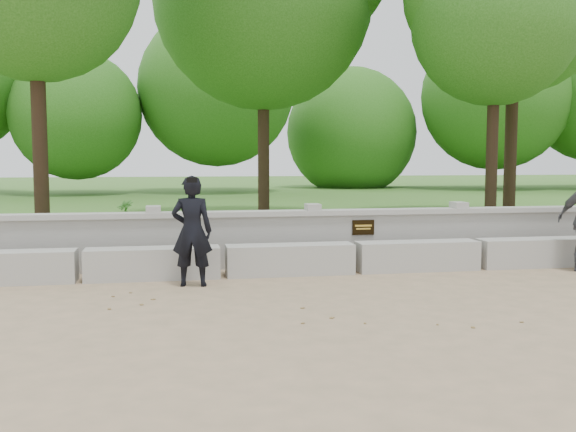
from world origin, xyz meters
The scene contains 10 objects.
ground centered at (0.00, 0.00, 0.00)m, with size 80.00×80.00×0.00m, color tan.
lawn centered at (0.00, 14.00, 0.12)m, with size 40.00×22.00×0.25m, color #3A671F.
concrete_bench centered at (0.00, 1.90, 0.22)m, with size 11.90×0.45×0.45m.
parapet_wall centered at (0.00, 2.60, 0.46)m, with size 12.50×0.35×0.90m.
man_main centered at (-2.46, 1.28, 0.75)m, with size 0.59×0.53×1.50m.
tree_near_right centered at (3.88, 5.08, 4.78)m, with size 3.46×3.46×6.27m.
shrub_a centered at (-2.28, 3.94, 0.51)m, with size 0.28×0.19×0.52m, color #3D7C2A.
shrub_b centered at (3.07, 3.67, 0.54)m, with size 0.31×0.25×0.57m, color #3D7C2A.
shrub_c centered at (3.83, 3.30, 0.54)m, with size 0.52×0.45×0.58m, color #3D7C2A.
shrub_d centered at (-3.66, 5.99, 0.56)m, with size 0.35×0.31×0.63m, color #3D7C2A.
Camera 1 is at (-2.72, -7.39, 1.73)m, focal length 40.00 mm.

